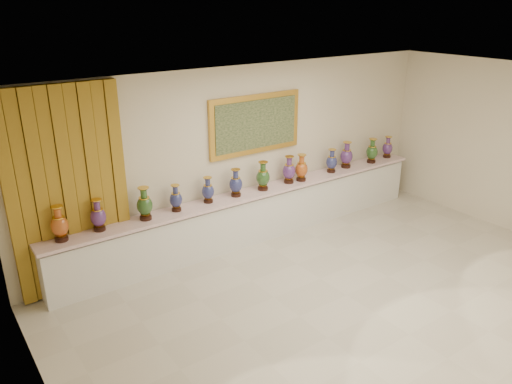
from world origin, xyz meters
The scene contains 16 objects.
ground centered at (0.00, 0.00, 0.00)m, with size 8.00×8.00×0.00m, color beige.
room centered at (-2.52, 2.44, 1.58)m, with size 8.00×8.00×8.00m.
counter centered at (0.00, 2.27, 0.44)m, with size 7.28×0.48×0.90m.
vase_0 centered at (-3.25, 2.26, 1.13)m, with size 0.30×0.30×0.51m.
vase_1 centered at (-2.72, 2.28, 1.11)m, with size 0.25×0.25×0.47m.
vase_2 centered at (-2.03, 2.25, 1.13)m, with size 0.31×0.31×0.51m.
vase_3 centered at (-1.50, 2.28, 1.09)m, with size 0.22×0.22×0.43m.
vase_4 centered at (-0.92, 2.29, 1.09)m, with size 0.21×0.21×0.43m.
vase_5 centered at (-0.41, 2.26, 1.11)m, with size 0.27×0.27×0.47m.
vase_6 centered at (0.13, 2.24, 1.13)m, with size 0.26×0.26×0.51m.
vase_7 centered at (0.72, 2.25, 1.12)m, with size 0.24×0.24×0.50m.
vase_8 centered at (0.98, 2.21, 1.12)m, with size 0.30×0.30×0.49m.
vase_9 centered at (1.75, 2.24, 1.10)m, with size 0.27×0.27×0.45m.
vase_10 centered at (2.18, 2.29, 1.13)m, with size 0.31×0.31×0.51m.
vase_11 centered at (2.82, 2.22, 1.12)m, with size 0.24×0.24×0.49m.
vase_12 centered at (3.35, 2.27, 1.10)m, with size 0.27×0.27×0.44m.
Camera 1 is at (-4.63, -4.25, 3.98)m, focal length 35.00 mm.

